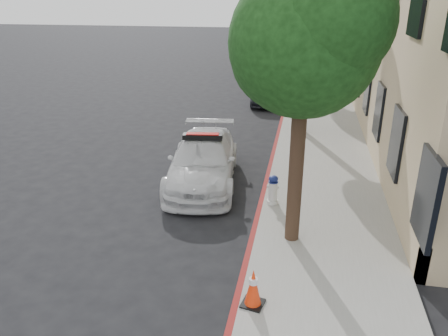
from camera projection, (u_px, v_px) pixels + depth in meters
The scene contains 11 objects.
ground at pixel (187, 194), 11.83m from camera, with size 120.00×120.00×0.00m, color black.
sidewalk at pixel (318, 108), 20.29m from camera, with size 3.20×50.00×0.15m, color gray.
curb_strip at pixel (285, 107), 20.55m from camera, with size 0.12×50.00×0.15m, color maroon.
tree_near at pixel (306, 41), 7.89m from camera, with size 2.92×2.82×5.62m.
tree_mid at pixel (309, 21), 15.22m from camera, with size 2.77×2.64×5.43m.
tree_far at pixel (311, 7), 22.42m from camera, with size 3.10×3.00×5.81m.
police_car at pixel (203, 161), 12.35m from camera, with size 2.40×4.73×1.47m.
parked_car_mid at pixel (270, 88), 21.48m from camera, with size 1.68×4.19×1.43m, color #212329.
parked_car_far at pixel (263, 65), 28.14m from camera, with size 1.49×4.28×1.41m, color black.
fire_hydrant at pixel (273, 190), 10.86m from camera, with size 0.31×0.29×0.75m.
traffic_cone at pixel (253, 287), 7.31m from camera, with size 0.43×0.43×0.70m.
Camera 1 is at (3.00, -10.32, 5.09)m, focal length 35.00 mm.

